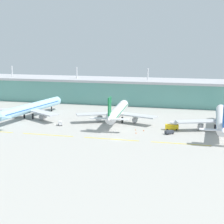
{
  "coord_description": "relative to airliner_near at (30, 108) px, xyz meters",
  "views": [
    {
      "loc": [
        39.13,
        -168.08,
        47.73
      ],
      "look_at": [
        -10.9,
        33.28,
        7.0
      ],
      "focal_mm": 58.07,
      "sensor_mm": 36.0,
      "label": 1
    }
  ],
  "objects": [
    {
      "name": "safety_cone_left_wingtip",
      "position": [
        71.5,
        -21.43,
        -6.11
      ],
      "size": [
        0.56,
        0.56,
        0.7
      ],
      "primitive_type": "cone",
      "color": "orange",
      "rests_on": "ground"
    },
    {
      "name": "safety_cone_nose_front",
      "position": [
        70.03,
        -14.61,
        -6.11
      ],
      "size": [
        0.56,
        0.56,
        0.7
      ],
      "primitive_type": "cone",
      "color": "orange",
      "rests_on": "ground"
    },
    {
      "name": "ground_plane",
      "position": [
        64.62,
        -35.5,
        -6.46
      ],
      "size": [
        600.0,
        600.0,
        0.0
      ],
      "primitive_type": "plane",
      "color": "#A8A59E"
    },
    {
      "name": "taxiway_stripe_mid_west",
      "position": [
        27.62,
        -35.51,
        -6.44
      ],
      "size": [
        28.0,
        0.7,
        0.04
      ],
      "primitive_type": "cube",
      "color": "yellow",
      "rests_on": "ground"
    },
    {
      "name": "pushback_tug",
      "position": [
        88.6,
        -18.62,
        -5.36
      ],
      "size": [
        4.9,
        4.68,
        1.85
      ],
      "color": "#333842",
      "rests_on": "ground"
    },
    {
      "name": "airliner_near",
      "position": [
        0.0,
        0.0,
        0.0
      ],
      "size": [
        48.09,
        71.5,
        18.9
      ],
      "color": "#9ED1EA",
      "rests_on": "ground"
    },
    {
      "name": "airliner_far",
      "position": [
        115.16,
        -5.03,
        -0.0
      ],
      "size": [
        48.78,
        68.49,
        18.9
      ],
      "color": "white",
      "rests_on": "ground"
    },
    {
      "name": "terminal_building",
      "position": [
        64.62,
        70.49,
        3.17
      ],
      "size": [
        288.0,
        34.0,
        27.86
      ],
      "color": "#5B9E93",
      "rests_on": "ground"
    },
    {
      "name": "safety_cone_right_wingtip",
      "position": [
        74.65,
        -15.39,
        -6.11
      ],
      "size": [
        0.56,
        0.56,
        0.7
      ],
      "primitive_type": "cone",
      "color": "orange",
      "rests_on": "ground"
    },
    {
      "name": "airliner_middle",
      "position": [
        55.92,
        2.39,
        -0.01
      ],
      "size": [
        48.71,
        59.27,
        18.9
      ],
      "color": "silver",
      "rests_on": "ground"
    },
    {
      "name": "baggage_cart",
      "position": [
        25.85,
        -13.59,
        -5.19
      ],
      "size": [
        3.26,
        4.02,
        2.48
      ],
      "color": "silver",
      "rests_on": "ground"
    },
    {
      "name": "fuel_truck",
      "position": [
        89.34,
        -9.09,
        -4.19
      ],
      "size": [
        7.48,
        3.54,
        4.95
      ],
      "color": "gold",
      "rests_on": "ground"
    },
    {
      "name": "taxiway_stripe_centre",
      "position": [
        61.62,
        -35.51,
        -6.44
      ],
      "size": [
        28.0,
        0.7,
        0.04
      ],
      "primitive_type": "cube",
      "color": "yellow",
      "rests_on": "ground"
    },
    {
      "name": "taxiway_stripe_mid_east",
      "position": [
        95.62,
        -35.51,
        -6.44
      ],
      "size": [
        28.0,
        0.7,
        0.04
      ],
      "primitive_type": "cube",
      "color": "yellow",
      "rests_on": "ground"
    }
  ]
}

